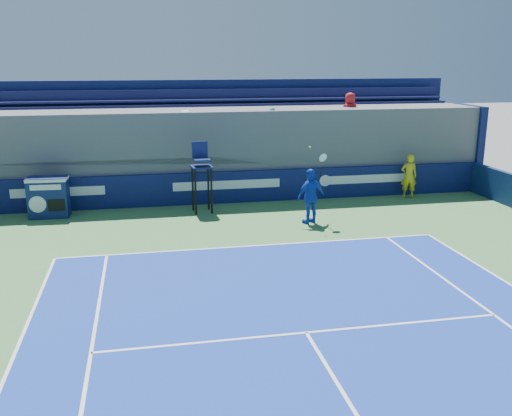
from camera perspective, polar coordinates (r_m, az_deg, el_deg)
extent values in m
imported|color=gold|center=(22.76, 15.04, 3.09)|extent=(0.69, 0.53, 1.71)
cube|color=white|center=(16.49, -0.26, -3.80)|extent=(10.97, 0.07, 0.00)
cube|color=white|center=(11.56, 5.06, -12.30)|extent=(8.23, 0.07, 0.00)
cube|color=#0D1448|center=(21.30, -2.95, 2.07)|extent=(20.40, 0.20, 1.20)
cube|color=white|center=(21.17, -19.19, 1.52)|extent=(3.20, 0.01, 0.32)
cube|color=white|center=(21.17, -2.91, 2.33)|extent=(4.00, 0.01, 0.32)
cube|color=white|center=(22.61, 11.03, 2.87)|extent=(3.60, 0.01, 0.32)
cylinder|color=white|center=(22.03, 6.93, 2.73)|extent=(0.44, 0.01, 0.44)
cube|color=#101D50|center=(20.57, -20.03, 1.02)|extent=(1.33, 0.76, 1.40)
cube|color=white|center=(20.44, -20.18, 2.73)|extent=(1.35, 0.78, 0.10)
cylinder|color=silver|center=(20.33, -21.01, 0.33)|extent=(0.56, 0.05, 0.56)
cube|color=black|center=(20.22, -19.34, 0.26)|extent=(0.55, 0.05, 0.40)
cube|color=silver|center=(20.14, -20.32, 1.94)|extent=(1.00, 0.06, 0.18)
cylinder|color=black|center=(19.70, -6.06, 1.56)|extent=(0.08, 0.08, 1.60)
cylinder|color=black|center=(19.80, -4.47, 1.67)|extent=(0.08, 0.08, 1.60)
cylinder|color=black|center=(20.24, -6.34, 1.91)|extent=(0.08, 0.08, 1.60)
cylinder|color=black|center=(20.34, -4.78, 2.01)|extent=(0.08, 0.08, 1.60)
cube|color=#0E1648|center=(19.85, -5.47, 4.13)|extent=(0.75, 0.75, 0.06)
cube|color=navy|center=(19.71, -5.43, 4.79)|extent=(0.58, 0.49, 0.08)
cube|color=#14194D|center=(20.01, -5.64, 5.80)|extent=(0.55, 0.10, 0.60)
imported|color=#163FB5|center=(18.62, 5.51, 1.18)|extent=(1.15, 0.81, 1.82)
cylinder|color=black|center=(18.60, 6.55, 3.60)|extent=(0.08, 0.16, 0.39)
torus|color=silver|center=(18.46, 6.72, 5.02)|extent=(0.31, 0.20, 0.29)
cylinder|color=white|center=(18.46, 6.72, 5.02)|extent=(0.26, 0.15, 0.24)
sphere|color=#CDE232|center=(18.14, 5.42, 6.07)|extent=(0.07, 0.07, 0.07)
cube|color=#55555B|center=(22.94, -3.68, 5.75)|extent=(20.40, 3.60, 3.38)
cube|color=#55555B|center=(21.66, -3.19, 4.64)|extent=(20.40, 0.90, 0.55)
cube|color=#121643|center=(21.48, -3.17, 5.85)|extent=(20.00, 0.45, 0.08)
cube|color=#121643|center=(21.70, -3.27, 6.47)|extent=(20.00, 0.06, 0.45)
cube|color=#55555B|center=(22.45, -3.54, 6.42)|extent=(20.40, 0.90, 0.55)
cube|color=#121643|center=(22.29, -3.52, 7.59)|extent=(20.00, 0.45, 0.08)
cube|color=#121643|center=(22.51, -3.62, 8.17)|extent=(20.00, 0.06, 0.45)
cube|color=#55555B|center=(23.26, -3.86, 8.07)|extent=(20.40, 0.90, 0.55)
cube|color=#121643|center=(23.11, -3.85, 9.21)|extent=(20.00, 0.45, 0.08)
cube|color=#121643|center=(23.34, -3.94, 9.76)|extent=(20.00, 0.06, 0.45)
cube|color=#55555B|center=(24.09, -4.17, 9.61)|extent=(20.40, 0.90, 0.55)
cube|color=#121643|center=(23.96, -4.16, 10.72)|extent=(20.00, 0.45, 0.08)
cube|color=#121643|center=(24.19, -4.25, 11.24)|extent=(20.00, 0.06, 0.45)
cube|color=#0C1647|center=(24.79, -4.31, 7.60)|extent=(20.80, 0.30, 4.40)
cube|color=#0C1647|center=(26.36, 19.35, 6.15)|extent=(0.30, 3.90, 3.40)
imported|color=yellow|center=(21.45, -19.32, 6.65)|extent=(0.78, 0.62, 1.56)
imported|color=silver|center=(21.29, -7.01, 7.46)|extent=(1.15, 0.75, 1.67)
imported|color=teal|center=(21.78, 1.70, 7.75)|extent=(1.00, 0.45, 1.69)
imported|color=#A5171A|center=(23.55, 9.35, 9.36)|extent=(0.81, 0.54, 1.63)
imported|color=black|center=(23.85, 16.06, 7.64)|extent=(0.62, 0.45, 1.56)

